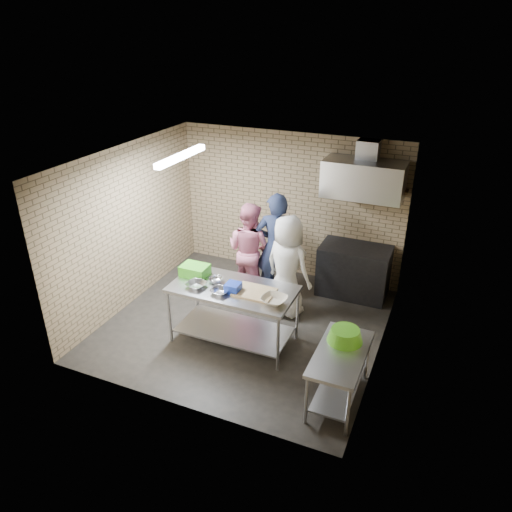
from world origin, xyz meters
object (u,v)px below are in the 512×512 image
(side_counter, at_px, (339,376))
(woman_white, at_px, (287,266))
(blue_tub, at_px, (233,287))
(green_crate, at_px, (195,270))
(stove, at_px, (354,271))
(man_navy, at_px, (276,248))
(prep_table, at_px, (234,314))
(woman_pink, at_px, (249,250))
(bottle_green, at_px, (393,184))
(green_basin, at_px, (345,335))
(bottle_red, at_px, (369,181))

(side_counter, height_order, woman_white, woman_white)
(side_counter, xyz_separation_m, woman_white, (-1.32, 1.70, 0.48))
(side_counter, height_order, blue_tub, blue_tub)
(green_crate, relative_size, blue_tub, 2.00)
(side_counter, distance_m, blue_tub, 1.92)
(stove, xyz_separation_m, man_navy, (-1.22, -0.67, 0.51))
(prep_table, relative_size, woman_pink, 1.08)
(bottle_green, bearing_deg, green_crate, -138.15)
(man_navy, relative_size, woman_pink, 1.14)
(side_counter, xyz_separation_m, man_navy, (-1.67, 2.08, 0.59))
(green_basin, distance_m, man_navy, 2.46)
(prep_table, relative_size, blue_tub, 9.00)
(green_basin, relative_size, man_navy, 0.24)
(woman_pink, bearing_deg, man_navy, -165.55)
(bottle_green, distance_m, woman_pink, 2.62)
(prep_table, relative_size, woman_white, 1.07)
(prep_table, xyz_separation_m, bottle_red, (1.38, 2.34, 1.57))
(bottle_red, height_order, woman_pink, bottle_red)
(side_counter, distance_m, stove, 2.79)
(woman_white, bearing_deg, stove, -111.48)
(green_basin, bearing_deg, stove, 99.76)
(blue_tub, bearing_deg, man_navy, 87.51)
(woman_white, bearing_deg, bottle_green, -117.45)
(bottle_green, bearing_deg, woman_white, -135.74)
(bottle_red, relative_size, bottle_green, 1.20)
(side_counter, relative_size, green_crate, 2.95)
(prep_table, relative_size, man_navy, 0.95)
(blue_tub, relative_size, woman_pink, 0.12)
(prep_table, bearing_deg, man_navy, 85.34)
(prep_table, height_order, side_counter, prep_table)
(bottle_red, relative_size, man_navy, 0.09)
(stove, bearing_deg, blue_tub, -120.20)
(green_basin, bearing_deg, man_navy, 131.99)
(side_counter, xyz_separation_m, blue_tub, (-1.73, 0.55, 0.61))
(side_counter, bearing_deg, woman_white, 127.90)
(blue_tub, bearing_deg, stove, 59.80)
(man_navy, bearing_deg, bottle_green, -168.05)
(blue_tub, height_order, bottle_green, bottle_green)
(bottle_red, bearing_deg, side_counter, -82.38)
(prep_table, relative_size, stove, 1.53)
(blue_tub, height_order, green_basin, blue_tub)
(stove, height_order, woman_white, woman_white)
(prep_table, height_order, woman_pink, woman_pink)
(bottle_green, bearing_deg, woman_pink, -156.19)
(bottle_red, xyz_separation_m, woman_pink, (-1.75, -0.95, -1.18))
(prep_table, height_order, man_navy, man_navy)
(stove, relative_size, green_basin, 2.61)
(woman_pink, bearing_deg, blue_tub, 115.64)
(green_crate, bearing_deg, green_basin, -11.84)
(blue_tub, height_order, man_navy, man_navy)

